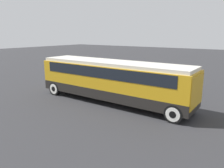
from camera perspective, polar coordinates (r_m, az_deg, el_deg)
ground_plane at (r=15.36m, az=0.00°, el=-4.68°), size 120.00×120.00×0.00m
tour_bus at (r=14.87m, az=0.30°, el=1.61°), size 11.27×2.55×2.86m
parked_car_near at (r=19.85m, az=8.96°, el=1.42°), size 4.30×1.90×1.45m
parked_car_mid at (r=23.35m, az=9.98°, el=3.04°), size 4.55×1.98×1.37m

